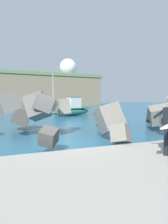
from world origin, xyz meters
name	(u,v)px	position (x,y,z in m)	size (l,w,h in m)	color
ground_plane	(65,145)	(0.00, 0.00, 0.00)	(400.00, 400.00, 0.00)	#235B7A
walkway_path	(109,173)	(0.00, -4.00, 0.12)	(48.00, 4.40, 0.24)	#9E998E
breakwater_jetty	(38,114)	(-0.81, 2.15, 1.22)	(32.07, 8.57, 2.61)	#4C4944
boat_near_left	(72,110)	(5.57, 15.82, 0.76)	(6.27, 3.71, 2.46)	#1E6656
boat_near_centre	(66,105)	(13.27, 44.67, 0.73)	(2.43, 5.93, 2.28)	#1E6656
boat_mid_centre	(55,107)	(7.04, 31.41, 0.55)	(6.48, 3.02, 7.59)	white
boat_mid_right	(66,106)	(11.06, 37.45, 0.76)	(4.74, 3.53, 2.38)	maroon
mooring_buoy_inner	(82,109)	(12.89, 31.26, 0.22)	(0.44, 0.44, 0.44)	silver
mooring_buoy_middle	(70,114)	(5.54, 16.60, 0.22)	(0.44, 0.44, 0.44)	#E54C1E
radar_dome	(68,68)	(26.57, 85.50, 18.24)	(8.29, 8.29, 10.53)	silver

